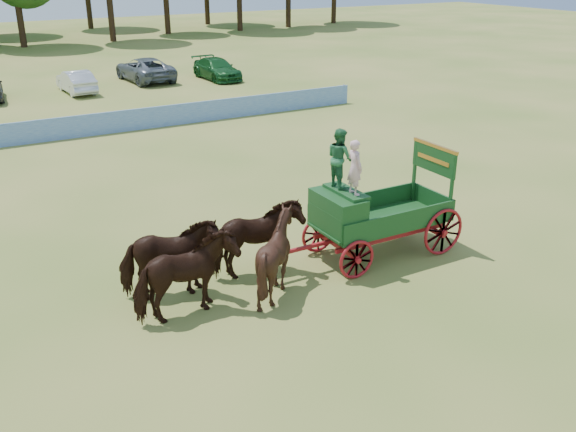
% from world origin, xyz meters
% --- Properties ---
extents(ground, '(160.00, 160.00, 0.00)m').
position_xyz_m(ground, '(0.00, 0.00, 0.00)').
color(ground, '#9C8846').
rests_on(ground, ground).
extents(horse_lead_left, '(2.56, 1.37, 2.08)m').
position_xyz_m(horse_lead_left, '(-4.83, 0.20, 1.04)').
color(horse_lead_left, black).
rests_on(horse_lead_left, ground).
extents(horse_lead_right, '(2.66, 1.69, 2.08)m').
position_xyz_m(horse_lead_right, '(-4.83, 1.30, 1.04)').
color(horse_lead_right, black).
rests_on(horse_lead_right, ground).
extents(horse_wheel_left, '(1.95, 1.75, 2.08)m').
position_xyz_m(horse_wheel_left, '(-2.43, 0.20, 1.04)').
color(horse_wheel_left, black).
rests_on(horse_wheel_left, ground).
extents(horse_wheel_right, '(2.50, 1.22, 2.08)m').
position_xyz_m(horse_wheel_right, '(-2.43, 1.30, 1.04)').
color(horse_wheel_right, black).
rests_on(horse_wheel_right, ground).
extents(farm_dray, '(6.00, 2.00, 3.77)m').
position_xyz_m(farm_dray, '(0.52, 0.79, 1.65)').
color(farm_dray, '#AB1125').
rests_on(farm_dray, ground).
extents(sponsor_banner, '(26.00, 0.08, 1.05)m').
position_xyz_m(sponsor_banner, '(-1.00, 18.00, 0.53)').
color(sponsor_banner, '#2056AE').
rests_on(sponsor_banner, ground).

